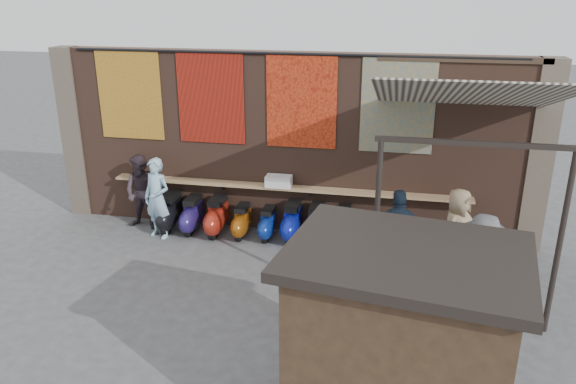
% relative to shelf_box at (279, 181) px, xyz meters
% --- Properties ---
extents(ground, '(70.00, 70.00, 0.00)m').
position_rel_shelf_box_xyz_m(ground, '(0.16, -2.30, -1.25)').
color(ground, '#474749').
rests_on(ground, ground).
extents(brick_wall, '(10.00, 0.40, 4.00)m').
position_rel_shelf_box_xyz_m(brick_wall, '(0.16, 0.40, 0.75)').
color(brick_wall, brown).
rests_on(brick_wall, ground).
extents(pier_left, '(0.50, 0.50, 4.00)m').
position_rel_shelf_box_xyz_m(pier_left, '(-5.04, 0.40, 0.75)').
color(pier_left, '#4C4238').
rests_on(pier_left, ground).
extents(pier_right, '(0.50, 0.50, 4.00)m').
position_rel_shelf_box_xyz_m(pier_right, '(5.36, 0.40, 0.75)').
color(pier_right, '#4C4238').
rests_on(pier_right, ground).
extents(eating_counter, '(8.00, 0.32, 0.05)m').
position_rel_shelf_box_xyz_m(eating_counter, '(0.16, 0.03, -0.15)').
color(eating_counter, '#9E7A51').
rests_on(eating_counter, brick_wall).
extents(shelf_box, '(0.57, 0.32, 0.25)m').
position_rel_shelf_box_xyz_m(shelf_box, '(0.00, 0.00, 0.00)').
color(shelf_box, white).
rests_on(shelf_box, eating_counter).
extents(tapestry_redgold, '(1.50, 0.02, 2.00)m').
position_rel_shelf_box_xyz_m(tapestry_redgold, '(-3.44, 0.18, 1.75)').
color(tapestry_redgold, maroon).
rests_on(tapestry_redgold, brick_wall).
extents(tapestry_sun, '(1.50, 0.02, 2.00)m').
position_rel_shelf_box_xyz_m(tapestry_sun, '(-1.54, 0.18, 1.75)').
color(tapestry_sun, red).
rests_on(tapestry_sun, brick_wall).
extents(tapestry_orange, '(1.50, 0.02, 2.00)m').
position_rel_shelf_box_xyz_m(tapestry_orange, '(0.46, 0.18, 1.75)').
color(tapestry_orange, '#C03C18').
rests_on(tapestry_orange, brick_wall).
extents(tapestry_multi, '(1.50, 0.02, 2.00)m').
position_rel_shelf_box_xyz_m(tapestry_multi, '(2.46, 0.18, 1.75)').
color(tapestry_multi, '#245E86').
rests_on(tapestry_multi, brick_wall).
extents(hang_rail, '(9.50, 0.06, 0.06)m').
position_rel_shelf_box_xyz_m(hang_rail, '(0.16, 0.17, 2.73)').
color(hang_rail, black).
rests_on(hang_rail, brick_wall).
extents(scooter_stool_0, '(0.40, 0.89, 0.84)m').
position_rel_shelf_box_xyz_m(scooter_stool_0, '(-2.48, -0.30, -0.83)').
color(scooter_stool_0, black).
rests_on(scooter_stool_0, ground).
extents(scooter_stool_1, '(0.38, 0.84, 0.80)m').
position_rel_shelf_box_xyz_m(scooter_stool_1, '(-1.95, -0.30, -0.85)').
color(scooter_stool_1, navy).
rests_on(scooter_stool_1, ground).
extents(scooter_stool_2, '(0.40, 0.89, 0.84)m').
position_rel_shelf_box_xyz_m(scooter_stool_2, '(-1.36, -0.32, -0.83)').
color(scooter_stool_2, maroon).
rests_on(scooter_stool_2, ground).
extents(scooter_stool_3, '(0.34, 0.75, 0.72)m').
position_rel_shelf_box_xyz_m(scooter_stool_3, '(-0.78, -0.33, -0.89)').
color(scooter_stool_3, '#84420C').
rests_on(scooter_stool_3, ground).
extents(scooter_stool_4, '(0.33, 0.73, 0.69)m').
position_rel_shelf_box_xyz_m(scooter_stool_4, '(-0.19, -0.31, -0.90)').
color(scooter_stool_4, navy).
rests_on(scooter_stool_4, ground).
extents(scooter_stool_5, '(0.39, 0.88, 0.83)m').
position_rel_shelf_box_xyz_m(scooter_stool_5, '(0.36, -0.28, -0.83)').
color(scooter_stool_5, '#0D1895').
rests_on(scooter_stool_5, ground).
extents(scooter_stool_6, '(0.39, 0.87, 0.83)m').
position_rel_shelf_box_xyz_m(scooter_stool_6, '(0.89, -0.30, -0.84)').
color(scooter_stool_6, '#121547').
rests_on(scooter_stool_6, ground).
extents(scooter_stool_7, '(0.38, 0.85, 0.81)m').
position_rel_shelf_box_xyz_m(scooter_stool_7, '(1.47, -0.28, -0.84)').
color(scooter_stool_7, '#1A6857').
rests_on(scooter_stool_7, ground).
extents(scooter_stool_8, '(0.33, 0.73, 0.69)m').
position_rel_shelf_box_xyz_m(scooter_stool_8, '(2.03, -0.27, -0.90)').
color(scooter_stool_8, '#105022').
rests_on(scooter_stool_8, ground).
extents(diner_left, '(0.77, 0.62, 1.82)m').
position_rel_shelf_box_xyz_m(diner_left, '(-2.58, -0.69, -0.34)').
color(diner_left, '#97C2DC').
rests_on(diner_left, ground).
extents(diner_right, '(0.90, 0.73, 1.74)m').
position_rel_shelf_box_xyz_m(diner_right, '(-3.12, -0.30, -0.38)').
color(diner_right, '#342830').
rests_on(diner_right, ground).
extents(shopper_navy, '(1.11, 0.57, 1.81)m').
position_rel_shelf_box_xyz_m(shopper_navy, '(2.63, -1.63, -0.35)').
color(shopper_navy, '#162233').
rests_on(shopper_navy, ground).
extents(shopper_grey, '(1.29, 0.96, 1.79)m').
position_rel_shelf_box_xyz_m(shopper_grey, '(4.01, -2.49, -0.36)').
color(shopper_grey, '#5B5B60').
rests_on(shopper_grey, ground).
extents(shopper_tan, '(0.87, 0.99, 1.70)m').
position_rel_shelf_box_xyz_m(shopper_tan, '(3.74, -1.04, -0.40)').
color(shopper_tan, tan).
rests_on(shopper_tan, ground).
extents(market_stall, '(2.55, 2.07, 2.50)m').
position_rel_shelf_box_xyz_m(market_stall, '(2.70, -5.82, 0.00)').
color(market_stall, black).
rests_on(market_stall, ground).
extents(stall_roof, '(2.86, 2.37, 0.12)m').
position_rel_shelf_box_xyz_m(stall_roof, '(2.70, -5.82, 1.31)').
color(stall_roof, black).
rests_on(stall_roof, market_stall).
extents(stall_sign, '(1.19, 0.22, 0.50)m').
position_rel_shelf_box_xyz_m(stall_sign, '(2.83, -4.94, 0.56)').
color(stall_sign, gold).
rests_on(stall_sign, market_stall).
extents(stall_shelf, '(1.91, 0.39, 0.06)m').
position_rel_shelf_box_xyz_m(stall_shelf, '(2.83, -4.94, -0.34)').
color(stall_shelf, '#473321').
rests_on(stall_shelf, market_stall).
extents(awning_canvas, '(3.20, 3.28, 0.97)m').
position_rel_shelf_box_xyz_m(awning_canvas, '(3.66, -1.40, 2.30)').
color(awning_canvas, beige).
rests_on(awning_canvas, brick_wall).
extents(awning_ledger, '(3.30, 0.08, 0.12)m').
position_rel_shelf_box_xyz_m(awning_ledger, '(3.66, 0.19, 2.70)').
color(awning_ledger, '#33261C').
rests_on(awning_ledger, brick_wall).
extents(awning_header, '(3.00, 0.08, 0.08)m').
position_rel_shelf_box_xyz_m(awning_header, '(3.66, -2.90, 1.83)').
color(awning_header, black).
rests_on(awning_header, awning_post_left).
extents(awning_post_left, '(0.09, 0.09, 3.10)m').
position_rel_shelf_box_xyz_m(awning_post_left, '(2.26, -2.90, 0.30)').
color(awning_post_left, black).
rests_on(awning_post_left, ground).
extents(awning_post_right, '(0.09, 0.09, 3.10)m').
position_rel_shelf_box_xyz_m(awning_post_right, '(5.06, -2.90, 0.30)').
color(awning_post_right, black).
rests_on(awning_post_right, ground).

